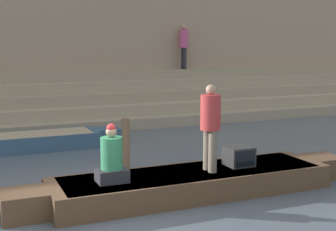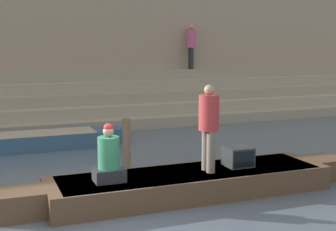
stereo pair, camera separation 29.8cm
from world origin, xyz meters
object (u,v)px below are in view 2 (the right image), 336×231
(moored_boat_shore, at_px, (10,142))
(mooring_post, at_px, (127,146))
(person_standing, at_px, (209,122))
(person_on_steps, at_px, (191,43))
(person_rowing, at_px, (109,159))
(tv_set, at_px, (238,157))
(rowboat_main, at_px, (191,182))

(moored_boat_shore, distance_m, mooring_post, 4.02)
(person_standing, xyz_separation_m, person_on_steps, (4.02, 9.77, 1.47))
(person_standing, relative_size, moored_boat_shore, 0.26)
(person_rowing, xyz_separation_m, tv_set, (2.62, 0.08, -0.21))
(person_standing, relative_size, person_on_steps, 0.91)
(mooring_post, bearing_deg, tv_set, -47.37)
(rowboat_main, height_order, moored_boat_shore, rowboat_main)
(rowboat_main, xyz_separation_m, moored_boat_shore, (-2.98, 5.20, -0.01))
(tv_set, relative_size, mooring_post, 0.41)
(rowboat_main, bearing_deg, tv_set, 3.27)
(rowboat_main, xyz_separation_m, person_on_steps, (4.33, 9.69, 2.61))
(person_on_steps, bearing_deg, moored_boat_shore, 92.69)
(rowboat_main, height_order, tv_set, tv_set)
(moored_boat_shore, bearing_deg, tv_set, -46.84)
(mooring_post, bearing_deg, moored_boat_shore, 124.76)
(tv_set, distance_m, moored_boat_shore, 6.55)
(rowboat_main, bearing_deg, mooring_post, 111.67)
(tv_set, bearing_deg, moored_boat_shore, 131.51)
(moored_boat_shore, xyz_separation_m, mooring_post, (2.28, -3.29, 0.39))
(rowboat_main, relative_size, mooring_post, 5.63)
(rowboat_main, distance_m, person_standing, 1.19)
(moored_boat_shore, relative_size, mooring_post, 5.13)
(mooring_post, height_order, person_on_steps, person_on_steps)
(person_standing, bearing_deg, mooring_post, 121.00)
(person_standing, height_order, tv_set, person_standing)
(rowboat_main, distance_m, mooring_post, 2.07)
(rowboat_main, height_order, person_rowing, person_rowing)
(rowboat_main, height_order, mooring_post, mooring_post)
(person_rowing, relative_size, moored_boat_shore, 0.16)
(person_rowing, relative_size, mooring_post, 0.84)
(person_standing, distance_m, moored_boat_shore, 6.34)
(tv_set, bearing_deg, person_standing, -166.71)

